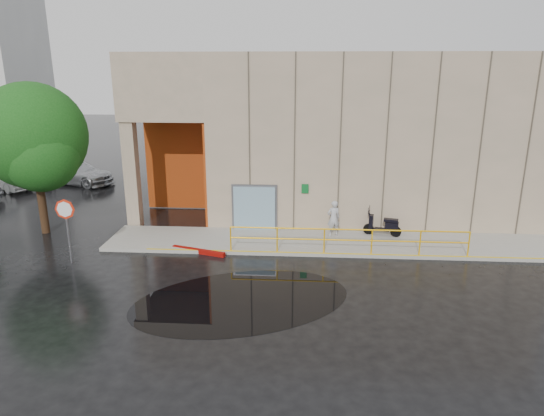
% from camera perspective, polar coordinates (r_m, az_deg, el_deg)
% --- Properties ---
extents(ground, '(120.00, 120.00, 0.00)m').
position_cam_1_polar(ground, '(17.17, -4.73, -9.30)').
color(ground, black).
rests_on(ground, ground).
extents(sidewalk, '(20.00, 3.00, 0.15)m').
position_cam_1_polar(sidewalk, '(21.17, 7.87, -4.08)').
color(sidewalk, gray).
rests_on(sidewalk, ground).
extents(building, '(20.00, 10.17, 8.00)m').
position_cam_1_polar(building, '(26.60, 9.68, 9.23)').
color(building, gray).
rests_on(building, ground).
extents(guardrail, '(9.56, 0.06, 1.03)m').
position_cam_1_polar(guardrail, '(19.72, 8.92, -3.82)').
color(guardrail, '#F5B00C').
rests_on(guardrail, sidewalk).
extents(person, '(0.68, 0.55, 1.61)m').
position_cam_1_polar(person, '(21.54, 7.25, -1.21)').
color(person, '#AFAFB4').
rests_on(person, sidewalk).
extents(scooter, '(1.70, 0.91, 1.29)m').
position_cam_1_polar(scooter, '(21.96, 12.96, -1.35)').
color(scooter, black).
rests_on(scooter, sidewalk).
extents(stop_sign, '(0.78, 0.10, 2.59)m').
position_cam_1_polar(stop_sign, '(20.05, -23.09, -0.99)').
color(stop_sign, slate).
rests_on(stop_sign, ground).
extents(red_curb, '(2.34, 0.91, 0.18)m').
position_cam_1_polar(red_curb, '(20.25, -8.65, -5.04)').
color(red_curb, '#860905').
rests_on(red_curb, ground).
extents(puddle, '(8.44, 6.85, 0.01)m').
position_cam_1_polar(puddle, '(16.29, -3.58, -10.77)').
color(puddle, black).
rests_on(puddle, ground).
extents(car_b, '(4.29, 3.23, 1.35)m').
position_cam_1_polar(car_b, '(34.36, -28.76, 3.05)').
color(car_b, white).
rests_on(car_b, ground).
extents(car_c, '(5.50, 3.42, 1.49)m').
position_cam_1_polar(car_c, '(34.01, -22.07, 3.88)').
color(car_c, '#A9ACB0').
rests_on(car_c, ground).
extents(tree_near, '(4.66, 4.66, 6.80)m').
position_cam_1_polar(tree_near, '(23.66, -26.14, 7.13)').
color(tree_near, black).
rests_on(tree_near, ground).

